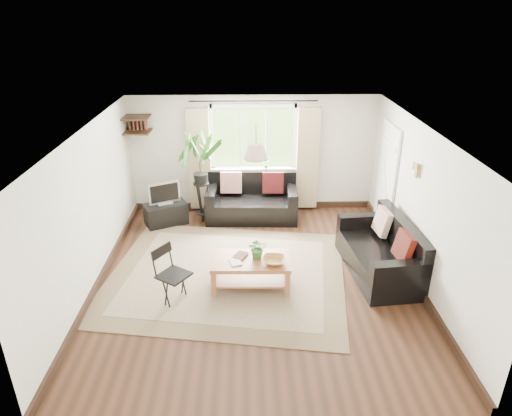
{
  "coord_description": "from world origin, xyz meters",
  "views": [
    {
      "loc": [
        -0.15,
        -6.22,
        4.06
      ],
      "look_at": [
        0.0,
        0.4,
        1.05
      ],
      "focal_mm": 32.0,
      "sensor_mm": 36.0,
      "label": 1
    }
  ],
  "objects_px": {
    "sofa_back": "(252,199)",
    "sofa_right": "(380,249)",
    "tv_stand": "(166,214)",
    "palm_stand": "(201,180)",
    "folding_chair": "(174,276)",
    "coffee_table": "(251,273)"
  },
  "relations": [
    {
      "from": "coffee_table",
      "to": "palm_stand",
      "type": "distance_m",
      "value": 2.58
    },
    {
      "from": "sofa_back",
      "to": "tv_stand",
      "type": "bearing_deg",
      "value": -170.14
    },
    {
      "from": "folding_chair",
      "to": "sofa_right",
      "type": "bearing_deg",
      "value": -43.37
    },
    {
      "from": "sofa_right",
      "to": "folding_chair",
      "type": "bearing_deg",
      "value": -83.23
    },
    {
      "from": "sofa_right",
      "to": "folding_chair",
      "type": "distance_m",
      "value": 3.28
    },
    {
      "from": "sofa_back",
      "to": "palm_stand",
      "type": "xyz_separation_m",
      "value": [
        -0.99,
        -0.17,
        0.48
      ]
    },
    {
      "from": "coffee_table",
      "to": "tv_stand",
      "type": "height_order",
      "value": "coffee_table"
    },
    {
      "from": "palm_stand",
      "to": "folding_chair",
      "type": "relative_size",
      "value": 2.12
    },
    {
      "from": "sofa_right",
      "to": "palm_stand",
      "type": "relative_size",
      "value": 1.0
    },
    {
      "from": "sofa_right",
      "to": "tv_stand",
      "type": "bearing_deg",
      "value": -122.58
    },
    {
      "from": "sofa_back",
      "to": "palm_stand",
      "type": "relative_size",
      "value": 0.99
    },
    {
      "from": "sofa_back",
      "to": "sofa_right",
      "type": "relative_size",
      "value": 1.0
    },
    {
      "from": "sofa_right",
      "to": "tv_stand",
      "type": "relative_size",
      "value": 2.27
    },
    {
      "from": "sofa_back",
      "to": "tv_stand",
      "type": "distance_m",
      "value": 1.74
    },
    {
      "from": "tv_stand",
      "to": "sofa_back",
      "type": "bearing_deg",
      "value": -18.13
    },
    {
      "from": "tv_stand",
      "to": "palm_stand",
      "type": "height_order",
      "value": "palm_stand"
    },
    {
      "from": "sofa_right",
      "to": "tv_stand",
      "type": "distance_m",
      "value": 4.19
    },
    {
      "from": "sofa_right",
      "to": "coffee_table",
      "type": "bearing_deg",
      "value": -85.72
    },
    {
      "from": "palm_stand",
      "to": "folding_chair",
      "type": "xyz_separation_m",
      "value": [
        -0.18,
        -2.66,
        -0.48
      ]
    },
    {
      "from": "sofa_right",
      "to": "folding_chair",
      "type": "height_order",
      "value": "folding_chair"
    },
    {
      "from": "sofa_back",
      "to": "folding_chair",
      "type": "relative_size",
      "value": 2.11
    },
    {
      "from": "sofa_back",
      "to": "sofa_right",
      "type": "bearing_deg",
      "value": -44.11
    }
  ]
}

